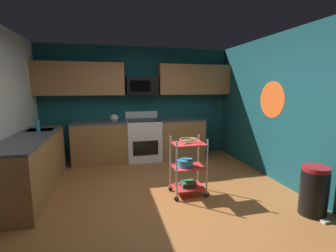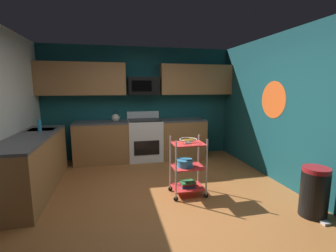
{
  "view_description": "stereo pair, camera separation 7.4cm",
  "coord_description": "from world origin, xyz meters",
  "px_view_note": "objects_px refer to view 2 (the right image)",
  "views": [
    {
      "loc": [
        -0.67,
        -3.29,
        1.68
      ],
      "look_at": [
        0.24,
        0.43,
        1.05
      ],
      "focal_mm": 25.52,
      "sensor_mm": 36.0,
      "label": 1
    },
    {
      "loc": [
        -0.6,
        -3.31,
        1.68
      ],
      "look_at": [
        0.24,
        0.43,
        1.05
      ],
      "focal_mm": 25.52,
      "sensor_mm": 36.0,
      "label": 2
    }
  ],
  "objects_px": {
    "mixing_bowl_large": "(185,163)",
    "book_stack": "(188,184)",
    "oven_range": "(145,139)",
    "kettle": "(116,118)",
    "dish_soap_bottle": "(39,125)",
    "trash_can": "(314,192)",
    "rolling_cart": "(188,167)",
    "fruit_bowl": "(188,140)",
    "microwave": "(143,86)"
  },
  "relations": [
    {
      "from": "mixing_bowl_large",
      "to": "book_stack",
      "type": "height_order",
      "value": "mixing_bowl_large"
    },
    {
      "from": "oven_range",
      "to": "book_stack",
      "type": "bearing_deg",
      "value": -78.33
    },
    {
      "from": "oven_range",
      "to": "kettle",
      "type": "relative_size",
      "value": 4.17
    },
    {
      "from": "dish_soap_bottle",
      "to": "trash_can",
      "type": "bearing_deg",
      "value": -28.49
    },
    {
      "from": "mixing_bowl_large",
      "to": "kettle",
      "type": "xyz_separation_m",
      "value": [
        -1.02,
        2.01,
        0.48
      ]
    },
    {
      "from": "oven_range",
      "to": "dish_soap_bottle",
      "type": "xyz_separation_m",
      "value": [
        -1.95,
        -0.93,
        0.54
      ]
    },
    {
      "from": "oven_range",
      "to": "kettle",
      "type": "xyz_separation_m",
      "value": [
        -0.65,
        -0.0,
        0.52
      ]
    },
    {
      "from": "rolling_cart",
      "to": "dish_soap_bottle",
      "type": "bearing_deg",
      "value": 155.35
    },
    {
      "from": "rolling_cart",
      "to": "book_stack",
      "type": "height_order",
      "value": "rolling_cart"
    },
    {
      "from": "rolling_cart",
      "to": "fruit_bowl",
      "type": "relative_size",
      "value": 3.36
    },
    {
      "from": "book_stack",
      "to": "kettle",
      "type": "relative_size",
      "value": 0.92
    },
    {
      "from": "kettle",
      "to": "dish_soap_bottle",
      "type": "distance_m",
      "value": 1.6
    },
    {
      "from": "oven_range",
      "to": "mixing_bowl_large",
      "type": "xyz_separation_m",
      "value": [
        0.37,
        -2.01,
        0.04
      ]
    },
    {
      "from": "book_stack",
      "to": "dish_soap_bottle",
      "type": "height_order",
      "value": "dish_soap_bottle"
    },
    {
      "from": "microwave",
      "to": "fruit_bowl",
      "type": "height_order",
      "value": "microwave"
    },
    {
      "from": "book_stack",
      "to": "trash_can",
      "type": "bearing_deg",
      "value": -34.32
    },
    {
      "from": "trash_can",
      "to": "microwave",
      "type": "bearing_deg",
      "value": 120.73
    },
    {
      "from": "book_stack",
      "to": "kettle",
      "type": "height_order",
      "value": "kettle"
    },
    {
      "from": "rolling_cart",
      "to": "dish_soap_bottle",
      "type": "distance_m",
      "value": 2.66
    },
    {
      "from": "microwave",
      "to": "oven_range",
      "type": "bearing_deg",
      "value": -89.74
    },
    {
      "from": "fruit_bowl",
      "to": "trash_can",
      "type": "bearing_deg",
      "value": -34.32
    },
    {
      "from": "fruit_bowl",
      "to": "kettle",
      "type": "xyz_separation_m",
      "value": [
        -1.06,
        2.01,
        0.12
      ]
    },
    {
      "from": "book_stack",
      "to": "fruit_bowl",
      "type": "bearing_deg",
      "value": -165.96
    },
    {
      "from": "microwave",
      "to": "mixing_bowl_large",
      "type": "relative_size",
      "value": 2.78
    },
    {
      "from": "trash_can",
      "to": "dish_soap_bottle",
      "type": "bearing_deg",
      "value": 151.51
    },
    {
      "from": "microwave",
      "to": "book_stack",
      "type": "height_order",
      "value": "microwave"
    },
    {
      "from": "oven_range",
      "to": "dish_soap_bottle",
      "type": "relative_size",
      "value": 5.5
    },
    {
      "from": "microwave",
      "to": "dish_soap_bottle",
      "type": "bearing_deg",
      "value": -152.06
    },
    {
      "from": "microwave",
      "to": "trash_can",
      "type": "distance_m",
      "value": 3.85
    },
    {
      "from": "book_stack",
      "to": "trash_can",
      "type": "relative_size",
      "value": 0.37
    },
    {
      "from": "trash_can",
      "to": "kettle",
      "type": "bearing_deg",
      "value": 129.79
    },
    {
      "from": "mixing_bowl_large",
      "to": "fruit_bowl",
      "type": "bearing_deg",
      "value": -0.0
    },
    {
      "from": "rolling_cart",
      "to": "fruit_bowl",
      "type": "xyz_separation_m",
      "value": [
        -0.0,
        -0.0,
        0.42
      ]
    },
    {
      "from": "microwave",
      "to": "fruit_bowl",
      "type": "xyz_separation_m",
      "value": [
        0.42,
        -2.12,
        -0.82
      ]
    },
    {
      "from": "oven_range",
      "to": "microwave",
      "type": "bearing_deg",
      "value": 90.26
    },
    {
      "from": "oven_range",
      "to": "dish_soap_bottle",
      "type": "height_order",
      "value": "dish_soap_bottle"
    },
    {
      "from": "rolling_cart",
      "to": "kettle",
      "type": "height_order",
      "value": "kettle"
    },
    {
      "from": "microwave",
      "to": "fruit_bowl",
      "type": "distance_m",
      "value": 2.31
    },
    {
      "from": "kettle",
      "to": "oven_range",
      "type": "bearing_deg",
      "value": 0.34
    },
    {
      "from": "microwave",
      "to": "trash_can",
      "type": "relative_size",
      "value": 1.06
    },
    {
      "from": "rolling_cart",
      "to": "mixing_bowl_large",
      "type": "distance_m",
      "value": 0.08
    },
    {
      "from": "oven_range",
      "to": "kettle",
      "type": "bearing_deg",
      "value": -179.66
    },
    {
      "from": "kettle",
      "to": "trash_can",
      "type": "relative_size",
      "value": 0.4
    },
    {
      "from": "microwave",
      "to": "fruit_bowl",
      "type": "bearing_deg",
      "value": -78.88
    },
    {
      "from": "oven_range",
      "to": "mixing_bowl_large",
      "type": "height_order",
      "value": "oven_range"
    },
    {
      "from": "fruit_bowl",
      "to": "trash_can",
      "type": "height_order",
      "value": "fruit_bowl"
    },
    {
      "from": "microwave",
      "to": "dish_soap_bottle",
      "type": "distance_m",
      "value": 2.31
    },
    {
      "from": "microwave",
      "to": "trash_can",
      "type": "bearing_deg",
      "value": -59.27
    },
    {
      "from": "microwave",
      "to": "book_stack",
      "type": "distance_m",
      "value": 2.65
    },
    {
      "from": "microwave",
      "to": "trash_can",
      "type": "xyz_separation_m",
      "value": [
        1.84,
        -3.09,
        -1.37
      ]
    }
  ]
}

